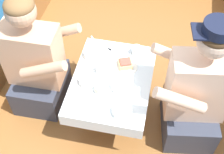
# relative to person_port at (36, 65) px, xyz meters

# --- Properties ---
(ground_plane) EXTENTS (60.00, 60.00, 0.00)m
(ground_plane) POSITION_rel_person_port_xyz_m (0.58, 0.11, -0.65)
(ground_plane) COLOR navy
(boat_deck) EXTENTS (2.04, 3.33, 0.25)m
(boat_deck) POSITION_rel_person_port_xyz_m (0.58, 0.11, -0.53)
(boat_deck) COLOR brown
(boat_deck) RESTS_ON ground_plane
(cockpit_table) EXTENTS (0.55, 0.74, 0.41)m
(cockpit_table) POSITION_rel_person_port_xyz_m (0.58, -0.02, -0.04)
(cockpit_table) COLOR #B2B2B7
(cockpit_table) RESTS_ON boat_deck
(person_port) EXTENTS (0.53, 0.45, 0.99)m
(person_port) POSITION_rel_person_port_xyz_m (0.00, 0.00, 0.00)
(person_port) COLOR #333847
(person_port) RESTS_ON boat_deck
(person_starboard) EXTENTS (0.57, 0.51, 1.05)m
(person_starboard) POSITION_rel_person_port_xyz_m (1.15, -0.06, 0.02)
(person_starboard) COLOR #333847
(person_starboard) RESTS_ON boat_deck
(plate_sandwich) EXTENTS (0.18, 0.18, 0.01)m
(plate_sandwich) POSITION_rel_person_port_xyz_m (0.65, 0.10, 0.01)
(plate_sandwich) COLOR white
(plate_sandwich) RESTS_ON cockpit_table
(plate_bread) EXTENTS (0.18, 0.18, 0.01)m
(plate_bread) POSITION_rel_person_port_xyz_m (0.42, -0.27, 0.01)
(plate_bread) COLOR white
(plate_bread) RESTS_ON cockpit_table
(sandwich) EXTENTS (0.12, 0.12, 0.05)m
(sandwich) POSITION_rel_person_port_xyz_m (0.65, 0.10, 0.04)
(sandwich) COLOR #E0BC7F
(sandwich) RESTS_ON plate_sandwich
(bowl_port_near) EXTENTS (0.15, 0.15, 0.04)m
(bowl_port_near) POSITION_rel_person_port_xyz_m (0.66, -0.08, 0.03)
(bowl_port_near) COLOR white
(bowl_port_near) RESTS_ON cockpit_table
(bowl_starboard_near) EXTENTS (0.13, 0.13, 0.04)m
(bowl_starboard_near) POSITION_rel_person_port_xyz_m (0.70, -0.29, 0.03)
(bowl_starboard_near) COLOR white
(bowl_starboard_near) RESTS_ON cockpit_table
(bowl_center_far) EXTENTS (0.12, 0.12, 0.04)m
(bowl_center_far) POSITION_rel_person_port_xyz_m (0.38, 0.17, 0.03)
(bowl_center_far) COLOR white
(bowl_center_far) RESTS_ON cockpit_table
(bowl_port_far) EXTENTS (0.12, 0.12, 0.04)m
(bowl_port_far) POSITION_rel_person_port_xyz_m (0.42, -0.09, 0.03)
(bowl_port_far) COLOR white
(bowl_port_far) RESTS_ON cockpit_table
(coffee_cup_port) EXTENTS (0.09, 0.06, 0.06)m
(coffee_cup_port) POSITION_rel_person_port_xyz_m (0.48, 0.02, 0.04)
(coffee_cup_port) COLOR white
(coffee_cup_port) RESTS_ON cockpit_table
(coffee_cup_starboard) EXTENTS (0.10, 0.07, 0.07)m
(coffee_cup_starboard) POSITION_rel_person_port_xyz_m (0.71, 0.26, 0.04)
(coffee_cup_starboard) COLOR white
(coffee_cup_starboard) RESTS_ON cockpit_table
(tin_can) EXTENTS (0.07, 0.07, 0.05)m
(tin_can) POSITION_rel_person_port_xyz_m (0.51, -0.15, 0.04)
(tin_can) COLOR silver
(tin_can) RESTS_ON cockpit_table
(utensil_knife_starboard) EXTENTS (0.12, 0.14, 0.00)m
(utensil_knife_starboard) POSITION_rel_person_port_xyz_m (0.38, 0.30, 0.01)
(utensil_knife_starboard) COLOR silver
(utensil_knife_starboard) RESTS_ON cockpit_table
(utensil_fork_starboard) EXTENTS (0.16, 0.09, 0.00)m
(utensil_fork_starboard) POSITION_rel_person_port_xyz_m (0.55, 0.23, 0.01)
(utensil_fork_starboard) COLOR silver
(utensil_fork_starboard) RESTS_ON cockpit_table
(utensil_knife_port) EXTENTS (0.11, 0.14, 0.00)m
(utensil_knife_port) POSITION_rel_person_port_xyz_m (0.54, -0.05, 0.01)
(utensil_knife_port) COLOR silver
(utensil_knife_port) RESTS_ON cockpit_table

